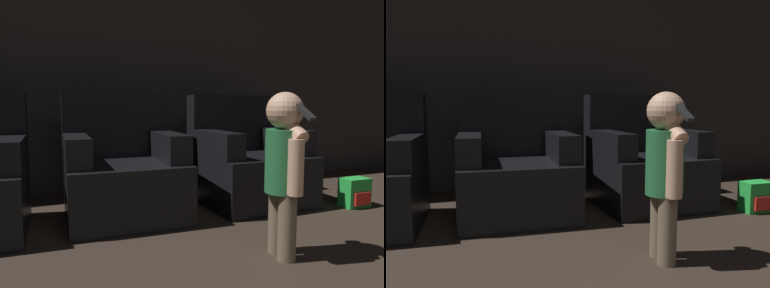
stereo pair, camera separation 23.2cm
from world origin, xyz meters
The scene contains 5 objects.
wall_back centered at (0.00, 4.50, 1.30)m, with size 8.40×0.05×2.60m.
armchair_middle centered at (-0.30, 3.63, 0.32)m, with size 0.84×0.83×0.90m.
armchair_right centered at (0.76, 3.63, 0.32)m, with size 0.83×0.82×0.90m.
person_toddler centered at (0.33, 2.55, 0.52)m, with size 0.20×0.35×0.89m.
toy_backpack centered at (1.47, 3.15, 0.11)m, with size 0.22×0.16×0.23m.
Camera 1 is at (-0.88, 0.94, 0.83)m, focal length 35.00 mm.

